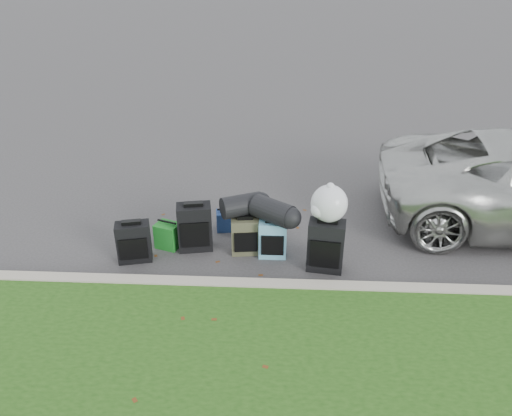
{
  "coord_description": "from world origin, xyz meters",
  "views": [
    {
      "loc": [
        0.21,
        -6.0,
        3.81
      ],
      "look_at": [
        -0.1,
        0.2,
        0.55
      ],
      "focal_mm": 35.0,
      "sensor_mm": 36.0,
      "label": 1
    }
  ],
  "objects_px": {
    "suitcase_large_black_right": "(326,246)",
    "suitcase_large_black_left": "(195,227)",
    "suitcase_olive": "(245,236)",
    "tote_navy": "(226,220)",
    "suitcase_teal": "(273,239)",
    "tote_green": "(168,235)",
    "suitcase_small_black": "(134,242)"
  },
  "relations": [
    {
      "from": "suitcase_olive",
      "to": "tote_navy",
      "type": "height_order",
      "value": "suitcase_olive"
    },
    {
      "from": "suitcase_large_black_left",
      "to": "suitcase_teal",
      "type": "xyz_separation_m",
      "value": [
        1.09,
        -0.15,
        -0.07
      ]
    },
    {
      "from": "suitcase_small_black",
      "to": "tote_navy",
      "type": "xyz_separation_m",
      "value": [
        1.16,
        0.88,
        -0.13
      ]
    },
    {
      "from": "tote_navy",
      "to": "suitcase_teal",
      "type": "bearing_deg",
      "value": -52.97
    },
    {
      "from": "suitcase_olive",
      "to": "tote_navy",
      "type": "xyz_separation_m",
      "value": [
        -0.33,
        0.62,
        -0.11
      ]
    },
    {
      "from": "suitcase_large_black_right",
      "to": "suitcase_large_black_left",
      "type": "bearing_deg",
      "value": 175.11
    },
    {
      "from": "suitcase_small_black",
      "to": "suitcase_large_black_left",
      "type": "distance_m",
      "value": 0.85
    },
    {
      "from": "suitcase_small_black",
      "to": "suitcase_large_black_left",
      "type": "relative_size",
      "value": 0.82
    },
    {
      "from": "suitcase_large_black_left",
      "to": "tote_green",
      "type": "distance_m",
      "value": 0.43
    },
    {
      "from": "suitcase_olive",
      "to": "tote_navy",
      "type": "distance_m",
      "value": 0.71
    },
    {
      "from": "tote_green",
      "to": "tote_navy",
      "type": "xyz_separation_m",
      "value": [
        0.77,
        0.53,
        -0.03
      ]
    },
    {
      "from": "suitcase_large_black_left",
      "to": "tote_navy",
      "type": "relative_size",
      "value": 2.23
    },
    {
      "from": "suitcase_olive",
      "to": "suitcase_large_black_right",
      "type": "distance_m",
      "value": 1.14
    },
    {
      "from": "suitcase_olive",
      "to": "tote_navy",
      "type": "bearing_deg",
      "value": 111.79
    },
    {
      "from": "suitcase_small_black",
      "to": "suitcase_olive",
      "type": "height_order",
      "value": "suitcase_small_black"
    },
    {
      "from": "tote_green",
      "to": "tote_navy",
      "type": "bearing_deg",
      "value": 54.0
    },
    {
      "from": "suitcase_large_black_right",
      "to": "tote_navy",
      "type": "distance_m",
      "value": 1.72
    },
    {
      "from": "suitcase_olive",
      "to": "suitcase_small_black",
      "type": "bearing_deg",
      "value": -176.55
    },
    {
      "from": "suitcase_teal",
      "to": "tote_green",
      "type": "relative_size",
      "value": 1.47
    },
    {
      "from": "suitcase_olive",
      "to": "tote_green",
      "type": "bearing_deg",
      "value": 168.56
    },
    {
      "from": "suitcase_small_black",
      "to": "suitcase_large_black_left",
      "type": "height_order",
      "value": "suitcase_large_black_left"
    },
    {
      "from": "suitcase_olive",
      "to": "suitcase_teal",
      "type": "bearing_deg",
      "value": -17.69
    },
    {
      "from": "suitcase_large_black_left",
      "to": "suitcase_olive",
      "type": "relative_size",
      "value": 1.28
    },
    {
      "from": "suitcase_small_black",
      "to": "suitcase_olive",
      "type": "xyz_separation_m",
      "value": [
        1.49,
        0.27,
        -0.01
      ]
    },
    {
      "from": "suitcase_small_black",
      "to": "tote_green",
      "type": "bearing_deg",
      "value": 30.29
    },
    {
      "from": "suitcase_large_black_right",
      "to": "tote_green",
      "type": "bearing_deg",
      "value": 176.91
    },
    {
      "from": "suitcase_large_black_right",
      "to": "tote_green",
      "type": "distance_m",
      "value": 2.24
    },
    {
      "from": "suitcase_teal",
      "to": "suitcase_large_black_left",
      "type": "bearing_deg",
      "value": 172.36
    },
    {
      "from": "suitcase_olive",
      "to": "tote_green",
      "type": "xyz_separation_m",
      "value": [
        -1.11,
        0.09,
        -0.08
      ]
    },
    {
      "from": "suitcase_large_black_left",
      "to": "tote_green",
      "type": "height_order",
      "value": "suitcase_large_black_left"
    },
    {
      "from": "suitcase_olive",
      "to": "suitcase_large_black_left",
      "type": "bearing_deg",
      "value": 167.58
    },
    {
      "from": "suitcase_small_black",
      "to": "suitcase_large_black_right",
      "type": "height_order",
      "value": "suitcase_large_black_right"
    }
  ]
}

